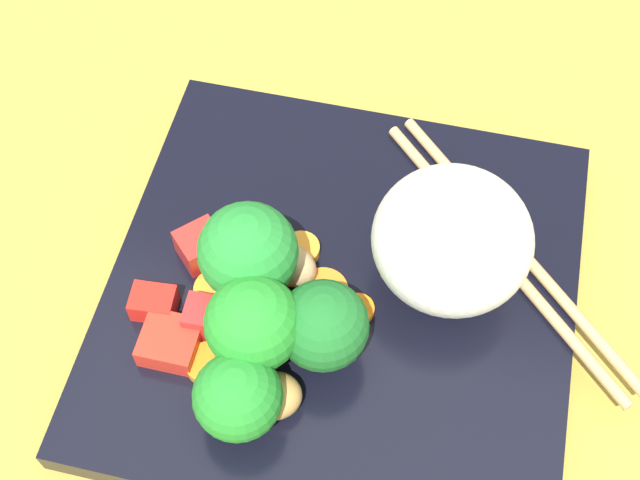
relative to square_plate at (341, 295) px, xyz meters
The scene contains 21 objects.
ground_plane 1.93cm from the square_plate, ahead, with size 110.00×110.00×2.00cm, color #A38933.
square_plate is the anchor object (origin of this frame).
rice_mound 8.08cm from the square_plate, 67.37° to the right, with size 9.32×9.15×8.22cm, color white.
broccoli_floret_0 6.26cm from the square_plate, behind, with size 5.15×5.15×6.20cm.
broccoli_floret_1 7.75cm from the square_plate, 108.76° to the left, with size 5.73×5.73×7.78cm.
broccoli_floret_2 8.50cm from the square_plate, 148.17° to the left, with size 5.39×5.39×7.13cm.
broccoli_floret_3 10.78cm from the square_plate, 160.50° to the left, with size 4.85×4.85×5.64cm.
carrot_slice_0 1.71cm from the square_plate, 125.63° to the left, with size 3.02×3.02×0.58cm, color orange.
carrot_slice_1 5.43cm from the square_plate, 133.85° to the left, with size 3.17×3.17×0.48cm, color orange.
carrot_slice_2 9.44cm from the square_plate, 138.69° to the left, with size 2.52×2.52×0.72cm, color orange.
carrot_slice_3 2.22cm from the square_plate, 135.35° to the right, with size 2.00×2.00×0.52cm, color orange.
carrot_slice_4 7.60cm from the square_plate, 107.92° to the left, with size 2.87×2.87×0.60cm, color orange.
carrot_slice_5 3.74cm from the square_plate, 60.49° to the left, with size 2.33×2.33×0.78cm, color orange.
pepper_chunk_0 11.39cm from the square_plate, 112.58° to the left, with size 2.59×1.96×1.61cm, color red.
pepper_chunk_1 8.71cm from the square_plate, 123.18° to the left, with size 2.08×2.13×2.28cm, color red.
pepper_chunk_2 10.86cm from the square_plate, 126.98° to the left, with size 3.11×3.29×1.56cm, color red.
pepper_chunk_3 9.16cm from the square_plate, 92.54° to the left, with size 2.42×2.57×2.08cm, color red.
chicken_piece_1 4.02cm from the square_plate, 97.17° to the left, with size 3.52×2.54×2.68cm, color tan.
chicken_piece_2 8.67cm from the square_plate, 167.44° to the left, with size 3.20×2.77×2.39cm, color #BB8D47.
chicken_piece_3 7.42cm from the square_plate, 80.33° to the left, with size 3.96×3.75×2.25cm, color tan.
chopstick_pair 10.69cm from the square_plate, 61.92° to the right, with size 17.33×18.35×0.72cm.
Camera 1 is at (-25.00, -5.34, 48.50)cm, focal length 49.07 mm.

